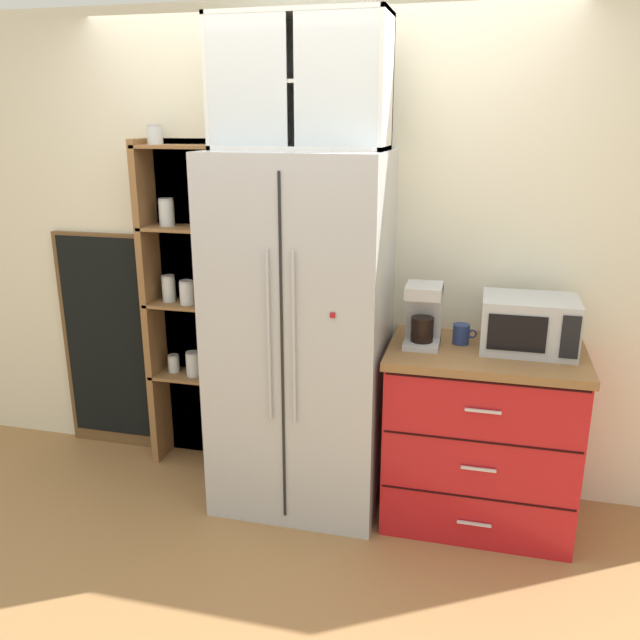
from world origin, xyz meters
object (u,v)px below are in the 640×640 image
coffee_maker (424,314)px  bottle_amber (488,328)px  microwave (529,324)px  refrigerator (301,336)px  mug_navy (461,334)px  chalkboard_menu (108,342)px

coffee_maker → bottle_amber: (0.31, -0.01, -0.04)m
microwave → coffee_maker: coffee_maker is taller
coffee_maker → microwave: bearing=4.8°
refrigerator → mug_navy: (0.80, 0.09, 0.04)m
microwave → mug_navy: size_ratio=3.76×
chalkboard_menu → microwave: bearing=-5.2°
coffee_maker → mug_navy: (0.18, 0.06, -0.11)m
refrigerator → bottle_amber: refrigerator is taller
coffee_maker → bottle_amber: coffee_maker is taller
refrigerator → bottle_amber: (0.92, 0.03, 0.11)m
bottle_amber → chalkboard_menu: 2.27m
refrigerator → chalkboard_menu: size_ratio=1.37×
refrigerator → mug_navy: 0.80m
coffee_maker → bottle_amber: 0.31m
refrigerator → chalkboard_menu: refrigerator is taller
coffee_maker → mug_navy: 0.22m
mug_navy → bottle_amber: 0.16m
bottle_amber → refrigerator: bearing=-178.4°
refrigerator → bottle_amber: 0.93m
mug_navy → coffee_maker: bearing=-162.4°
refrigerator → chalkboard_menu: (-1.31, 0.30, -0.24)m
refrigerator → bottle_amber: size_ratio=7.08×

